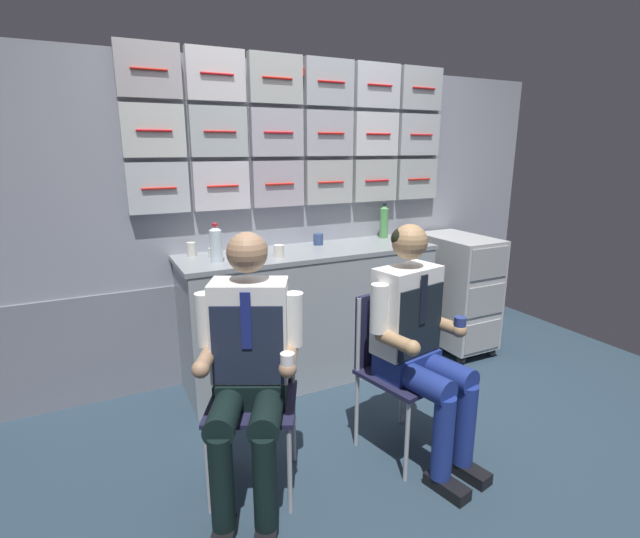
{
  "coord_description": "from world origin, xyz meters",
  "views": [
    {
      "loc": [
        -1.39,
        -1.74,
        1.59
      ],
      "look_at": [
        -0.26,
        0.54,
        0.94
      ],
      "focal_mm": 26.32,
      "sensor_mm": 36.0,
      "label": 1
    }
  ],
  "objects_px": {
    "crew_member_right": "(419,337)",
    "water_bottle_blue_cap": "(384,222)",
    "service_trolley": "(456,290)",
    "folding_chair_left": "(254,377)",
    "folding_chair_right": "(393,353)",
    "crew_member_left": "(249,362)",
    "espresso_cup_small": "(318,239)"
  },
  "relations": [
    {
      "from": "crew_member_right",
      "to": "water_bottle_blue_cap",
      "type": "height_order",
      "value": "crew_member_right"
    },
    {
      "from": "crew_member_right",
      "to": "service_trolley",
      "type": "bearing_deg",
      "value": 40.51
    },
    {
      "from": "crew_member_right",
      "to": "folding_chair_left",
      "type": "bearing_deg",
      "value": 163.06
    },
    {
      "from": "service_trolley",
      "to": "folding_chair_right",
      "type": "xyz_separation_m",
      "value": [
        -1.19,
        -0.83,
        0.03
      ]
    },
    {
      "from": "crew_member_left",
      "to": "service_trolley",
      "type": "bearing_deg",
      "value": 24.02
    },
    {
      "from": "crew_member_right",
      "to": "espresso_cup_small",
      "type": "relative_size",
      "value": 15.46
    },
    {
      "from": "water_bottle_blue_cap",
      "to": "espresso_cup_small",
      "type": "distance_m",
      "value": 0.58
    },
    {
      "from": "folding_chair_right",
      "to": "espresso_cup_small",
      "type": "distance_m",
      "value": 1.16
    },
    {
      "from": "crew_member_left",
      "to": "water_bottle_blue_cap",
      "type": "relative_size",
      "value": 4.66
    },
    {
      "from": "service_trolley",
      "to": "folding_chair_left",
      "type": "bearing_deg",
      "value": -158.86
    },
    {
      "from": "crew_member_right",
      "to": "espresso_cup_small",
      "type": "distance_m",
      "value": 1.26
    },
    {
      "from": "crew_member_left",
      "to": "folding_chair_right",
      "type": "xyz_separation_m",
      "value": [
        0.82,
        0.07,
        -0.16
      ]
    },
    {
      "from": "service_trolley",
      "to": "crew_member_left",
      "type": "xyz_separation_m",
      "value": [
        -2.02,
        -0.9,
        0.19
      ]
    },
    {
      "from": "service_trolley",
      "to": "espresso_cup_small",
      "type": "distance_m",
      "value": 1.23
    },
    {
      "from": "crew_member_left",
      "to": "water_bottle_blue_cap",
      "type": "height_order",
      "value": "crew_member_left"
    },
    {
      "from": "folding_chair_left",
      "to": "crew_member_right",
      "type": "xyz_separation_m",
      "value": [
        0.79,
        -0.24,
        0.15
      ]
    },
    {
      "from": "crew_member_left",
      "to": "espresso_cup_small",
      "type": "distance_m",
      "value": 1.48
    },
    {
      "from": "folding_chair_left",
      "to": "espresso_cup_small",
      "type": "xyz_separation_m",
      "value": [
        0.83,
        0.99,
        0.43
      ]
    },
    {
      "from": "service_trolley",
      "to": "folding_chair_right",
      "type": "height_order",
      "value": "service_trolley"
    },
    {
      "from": "espresso_cup_small",
      "to": "service_trolley",
      "type": "bearing_deg",
      "value": -12.01
    },
    {
      "from": "folding_chair_right",
      "to": "water_bottle_blue_cap",
      "type": "distance_m",
      "value": 1.37
    },
    {
      "from": "folding_chair_left",
      "to": "water_bottle_blue_cap",
      "type": "relative_size",
      "value": 3.2
    },
    {
      "from": "folding_chair_right",
      "to": "espresso_cup_small",
      "type": "xyz_separation_m",
      "value": [
        0.08,
        1.07,
        0.43
      ]
    },
    {
      "from": "folding_chair_right",
      "to": "crew_member_right",
      "type": "distance_m",
      "value": 0.22
    },
    {
      "from": "folding_chair_right",
      "to": "water_bottle_blue_cap",
      "type": "height_order",
      "value": "water_bottle_blue_cap"
    },
    {
      "from": "folding_chair_left",
      "to": "folding_chair_right",
      "type": "xyz_separation_m",
      "value": [
        0.75,
        -0.08,
        0.0
      ]
    },
    {
      "from": "water_bottle_blue_cap",
      "to": "espresso_cup_small",
      "type": "bearing_deg",
      "value": -177.97
    },
    {
      "from": "crew_member_left",
      "to": "water_bottle_blue_cap",
      "type": "xyz_separation_m",
      "value": [
        1.48,
        1.16,
        0.36
      ]
    },
    {
      "from": "crew_member_right",
      "to": "water_bottle_blue_cap",
      "type": "relative_size",
      "value": 4.62
    },
    {
      "from": "crew_member_right",
      "to": "espresso_cup_small",
      "type": "bearing_deg",
      "value": 87.9
    },
    {
      "from": "service_trolley",
      "to": "water_bottle_blue_cap",
      "type": "xyz_separation_m",
      "value": [
        -0.54,
        0.26,
        0.55
      ]
    },
    {
      "from": "service_trolley",
      "to": "espresso_cup_small",
      "type": "xyz_separation_m",
      "value": [
        -1.12,
        0.24,
        0.47
      ]
    }
  ]
}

